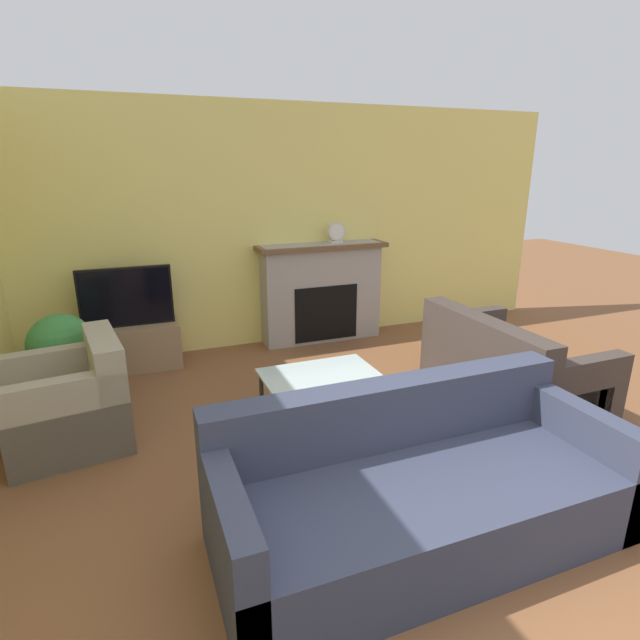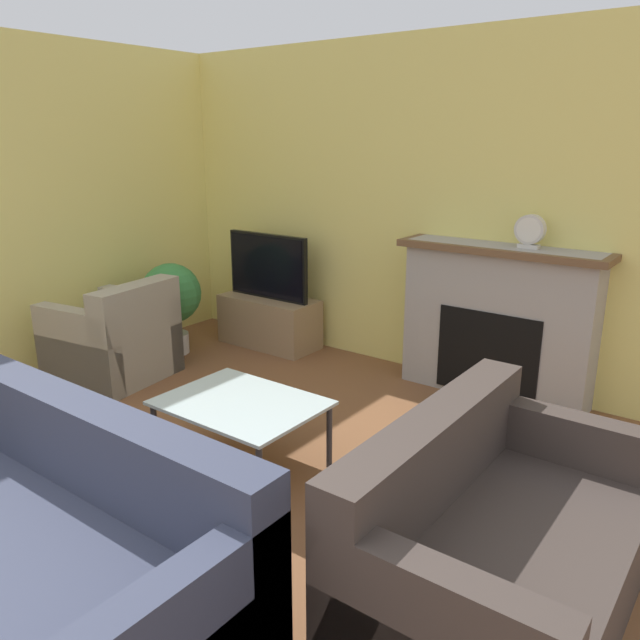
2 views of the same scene
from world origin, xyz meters
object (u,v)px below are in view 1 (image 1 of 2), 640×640
armchair_by_window (72,406)px  potted_plant (62,349)px  couch_loveseat (507,373)px  coffee_table (322,381)px  mantel_clock (336,232)px  couch_sectional (417,491)px  tv (126,297)px

armchair_by_window → potted_plant: 0.73m
couch_loveseat → coffee_table: couch_loveseat is taller
armchair_by_window → coffee_table: armchair_by_window is taller
mantel_clock → coffee_table: bearing=-115.9°
couch_sectional → potted_plant: potted_plant is taller
tv → coffee_table: bearing=-52.8°
couch_sectional → couch_loveseat: (1.63, 1.15, 0.01)m
armchair_by_window → couch_loveseat: bearing=71.0°
tv → coffee_table: (1.39, -1.83, -0.38)m
couch_loveseat → potted_plant: (-3.60, 1.36, 0.24)m
potted_plant → armchair_by_window: bearing=-82.0°
armchair_by_window → potted_plant: size_ratio=1.10×
tv → armchair_by_window: (-0.46, -1.39, -0.47)m
couch_sectional → potted_plant: (-1.97, 2.51, 0.24)m
armchair_by_window → mantel_clock: mantel_clock is taller
potted_plant → mantel_clock: mantel_clock is taller
armchair_by_window → potted_plant: bearing=179.8°
tv → mantel_clock: bearing=3.5°
tv → potted_plant: bearing=-128.6°
couch_loveseat → mantel_clock: bearing=17.6°
couch_loveseat → armchair_by_window: bearing=79.2°
couch_sectional → mantel_clock: mantel_clock is taller
tv → couch_sectional: tv is taller
armchair_by_window → potted_plant: potted_plant is taller
mantel_clock → couch_loveseat: bearing=-72.4°
tv → couch_loveseat: (3.05, -2.06, -0.48)m
coffee_table → potted_plant: 2.26m
couch_loveseat → potted_plant: potted_plant is taller
couch_loveseat → couch_sectional: bearing=125.1°
couch_sectional → armchair_by_window: 2.61m
tv → mantel_clock: mantel_clock is taller
couch_loveseat → armchair_by_window: 3.57m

